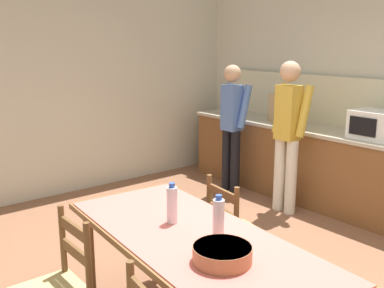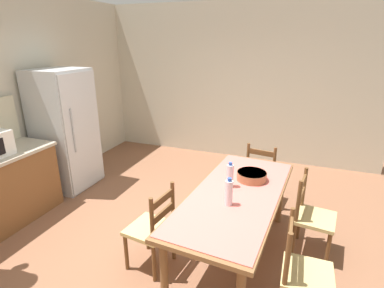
# 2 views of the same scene
# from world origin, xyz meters

# --- Properties ---
(wall_left) EXTENTS (0.12, 5.20, 2.90)m
(wall_left) POSITION_xyz_m (-3.26, 0.00, 1.45)
(wall_left) COLOR beige
(wall_left) RESTS_ON ground
(kitchen_counter) EXTENTS (3.38, 0.66, 0.92)m
(kitchen_counter) POSITION_xyz_m (-1.16, 2.23, 0.46)
(kitchen_counter) COLOR brown
(kitchen_counter) RESTS_ON ground
(counter_splashback) EXTENTS (3.34, 0.03, 0.60)m
(counter_splashback) POSITION_xyz_m (-1.16, 2.54, 1.22)
(counter_splashback) COLOR beige
(counter_splashback) RESTS_ON kitchen_counter
(microwave) EXTENTS (0.50, 0.39, 0.30)m
(microwave) POSITION_xyz_m (-0.23, 2.21, 1.07)
(microwave) COLOR white
(microwave) RESTS_ON kitchen_counter
(paper_bag) EXTENTS (0.24, 0.16, 0.36)m
(paper_bag) POSITION_xyz_m (-1.56, 2.20, 1.10)
(paper_bag) COLOR tan
(paper_bag) RESTS_ON kitchen_counter
(dining_table) EXTENTS (2.06, 0.99, 0.79)m
(dining_table) POSITION_xyz_m (0.22, -0.66, 0.70)
(dining_table) COLOR brown
(dining_table) RESTS_ON ground
(bottle_near_centre) EXTENTS (0.07, 0.07, 0.27)m
(bottle_near_centre) POSITION_xyz_m (-0.03, -0.64, 0.91)
(bottle_near_centre) COLOR silver
(bottle_near_centre) RESTS_ON dining_table
(bottle_off_centre) EXTENTS (0.07, 0.07, 0.27)m
(bottle_off_centre) POSITION_xyz_m (0.33, -0.56, 0.91)
(bottle_off_centre) COLOR silver
(bottle_off_centre) RESTS_ON dining_table
(serving_bowl) EXTENTS (0.32, 0.32, 0.09)m
(serving_bowl) POSITION_xyz_m (0.56, -0.75, 0.84)
(serving_bowl) COLOR #9E6642
(serving_bowl) RESTS_ON dining_table
(chair_side_far_left) EXTENTS (0.47, 0.45, 0.91)m
(chair_side_far_left) POSITION_xyz_m (-0.18, 0.09, 0.44)
(chair_side_far_left) COLOR brown
(chair_side_far_left) RESTS_ON ground
(person_at_sink) EXTENTS (0.41, 0.29, 1.65)m
(person_at_sink) POSITION_xyz_m (-1.91, 1.71, 0.93)
(person_at_sink) COLOR black
(person_at_sink) RESTS_ON ground
(person_at_counter) EXTENTS (0.43, 0.30, 1.73)m
(person_at_counter) POSITION_xyz_m (-0.99, 1.69, 0.97)
(person_at_counter) COLOR silver
(person_at_counter) RESTS_ON ground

